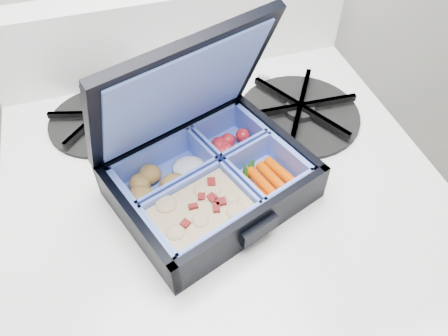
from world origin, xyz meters
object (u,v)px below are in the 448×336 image
object	(u,v)px
bento_box	(211,181)
burner_grate	(300,109)
stove	(221,305)
fork	(246,121)

from	to	relation	value
bento_box	burner_grate	size ratio (longest dim) A/B	1.24
bento_box	burner_grate	world-z (taller)	bento_box
burner_grate	stove	bearing A→B (deg)	-153.38
stove	bento_box	xyz separation A→B (m)	(-0.02, -0.03, 0.47)
stove	bento_box	distance (m)	0.47
bento_box	fork	distance (m)	0.15
bento_box	burner_grate	distance (m)	0.21
stove	fork	bearing A→B (deg)	51.28
burner_grate	fork	xyz separation A→B (m)	(-0.08, 0.01, -0.01)
fork	burner_grate	bearing A→B (deg)	32.85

